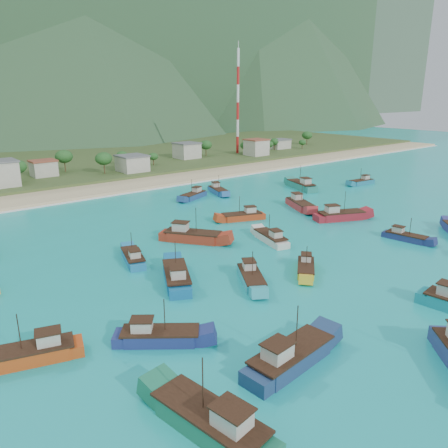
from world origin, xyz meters
TOP-DOWN VIEW (x-y plane):
  - ground at (0.00, 0.00)m, footprint 600.00×600.00m
  - beach at (0.00, 79.00)m, footprint 400.00×18.00m
  - land at (0.00, 140.00)m, footprint 400.00×110.00m
  - surf_line at (0.00, 69.50)m, footprint 400.00×2.50m
  - village at (3.65, 100.62)m, footprint 220.35×24.20m
  - vegetation at (-10.58, 102.56)m, footprint 275.78×25.92m
  - radio_tower at (81.94, 108.00)m, footprint 1.20×1.20m
  - boat_0 at (11.60, 25.58)m, footprint 10.94×6.65m
  - boat_1 at (-35.95, -23.50)m, footprint 5.77×13.40m
  - boat_2 at (-20.54, 5.34)m, footprint 8.74×12.30m
  - boat_3 at (70.20, 32.05)m, footprint 10.08×3.90m
  - boat_5 at (-23.13, -21.15)m, footprint 12.87×4.82m
  - boat_8 at (-1.25, -4.81)m, footprint 8.50×7.79m
  - boat_10 at (29.57, 10.82)m, footprint 12.78×8.43m
  - boat_11 at (5.32, 9.95)m, footprint 5.71×10.59m
  - boat_12 at (-6.88, 20.47)m, footprint 10.51×12.59m
  - boat_13 at (24.96, 51.70)m, footprint 6.08×10.75m
  - boat_15 at (-31.88, -7.85)m, footprint 10.17×8.96m
  - boat_16 at (30.50, 24.19)m, footprint 8.24×12.23m
  - boat_19 at (-44.96, -1.98)m, footprint 11.45×6.33m
  - boat_22 at (15.44, 51.02)m, footprint 10.60×6.60m
  - boat_23 at (-11.29, -2.09)m, footprint 7.82×10.20m
  - boat_24 at (49.21, 39.88)m, footprint 7.79×13.53m
  - boat_25 at (27.44, -6.92)m, footprint 3.84×9.27m
  - boat_26 at (-21.55, 17.87)m, footprint 5.65×10.07m

SIDE VIEW (x-z plane):
  - ground at x=0.00m, z-range 0.00..0.00m
  - beach at x=0.00m, z-range -0.60..0.60m
  - land at x=0.00m, z-range -1.20..1.20m
  - surf_line at x=0.00m, z-range -0.04..0.04m
  - boat_8 at x=-1.25m, z-range -2.07..3.20m
  - boat_25 at x=27.44m, z-range -2.08..3.23m
  - boat_26 at x=-21.55m, z-range -2.21..3.50m
  - boat_3 at x=70.20m, z-range -2.24..3.57m
  - boat_23 at x=-11.29m, z-range -2.30..3.68m
  - boat_11 at x=5.32m, z-range -2.30..3.70m
  - boat_22 at x=15.44m, z-range -2.31..3.72m
  - boat_13 at x=24.96m, z-range -2.33..3.76m
  - boat_15 at x=-31.88m, z-range -2.37..3.84m
  - boat_0 at x=11.60m, z-range -2.37..3.85m
  - boat_19 at x=-44.96m, z-range -2.46..4.03m
  - boat_16 at x=30.50m, z-range -2.62..4.39m
  - boat_2 at x=-20.54m, z-range -2.65..4.45m
  - boat_10 at x=29.57m, z-range -2.72..4.59m
  - boat_5 at x=-23.13m, z-range -2.76..4.68m
  - boat_12 at x=-6.88m, z-range -2.80..4.76m
  - boat_1 at x=-35.95m, z-range -2.83..4.83m
  - boat_24 at x=49.21m, z-range -2.83..4.84m
  - village at x=3.65m, z-range 1.05..8.52m
  - vegetation at x=-10.58m, z-range 0.67..9.63m
  - radio_tower at x=81.94m, z-range 1.60..48.17m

